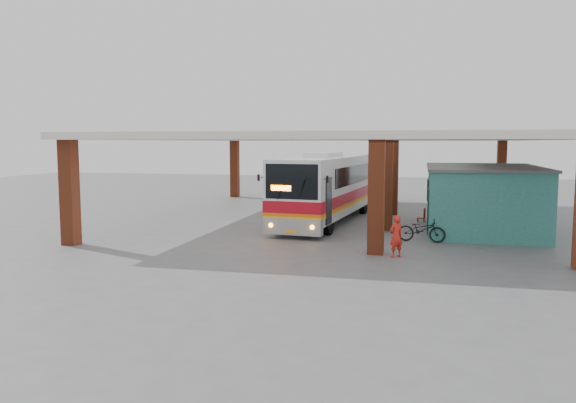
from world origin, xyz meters
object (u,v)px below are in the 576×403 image
Objects in this scene: coach_bus at (329,187)px; red_chair at (423,216)px; pedestrian at (396,236)px; motorcycle at (422,230)px.

coach_bus reaches higher than red_chair.
pedestrian is (3.99, -8.90, -1.06)m from coach_bus.
red_chair is at bearing 13.78° from coach_bus.
pedestrian reaches higher than red_chair.
coach_bus is 9.81m from pedestrian.
motorcycle reaches higher than red_chair.
coach_bus is 6.47× the size of motorcycle.
pedestrian is (-0.92, -3.53, 0.26)m from motorcycle.
motorcycle is at bearing -81.48° from red_chair.
pedestrian is at bearing -86.74° from red_chair.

